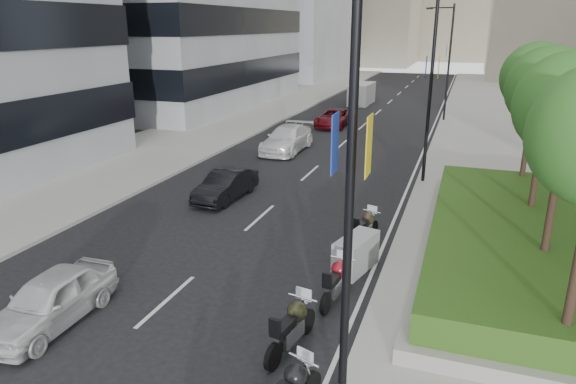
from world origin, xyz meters
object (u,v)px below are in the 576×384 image
at_px(lamp_post_2, 447,57).
at_px(motorcycle_3, 292,327).
at_px(car_c, 287,139).
at_px(delivery_van, 361,95).
at_px(lamp_post_1, 428,79).
at_px(motorcycle_6, 365,227).
at_px(motorcycle_5, 356,254).
at_px(car_a, 50,300).
at_px(lamp_post_0, 341,176).
at_px(car_d, 334,118).
at_px(car_b, 226,185).
at_px(motorcycle_4, 336,281).

bearing_deg(lamp_post_2, motorcycle_3, -92.68).
bearing_deg(car_c, delivery_van, 89.47).
xyz_separation_m(lamp_post_1, motorcycle_6, (-1.15, -8.02, -4.51)).
bearing_deg(motorcycle_5, car_a, 144.02).
relative_size(lamp_post_0, motorcycle_6, 4.38).
xyz_separation_m(car_c, delivery_van, (0.33, 21.05, 0.17)).
bearing_deg(car_d, lamp_post_0, -75.23).
height_order(lamp_post_2, car_d, lamp_post_2).
bearing_deg(delivery_van, lamp_post_1, -71.06).
bearing_deg(car_b, car_a, -85.04).
height_order(motorcycle_3, motorcycle_6, motorcycle_3).
distance_m(motorcycle_3, car_b, 11.60).
relative_size(motorcycle_6, car_d, 0.44).
height_order(car_c, car_d, car_c).
distance_m(car_b, car_d, 18.41).
xyz_separation_m(motorcycle_6, car_d, (-6.59, 21.11, 0.09)).
relative_size(lamp_post_0, motorcycle_5, 4.48).
xyz_separation_m(motorcycle_5, car_b, (-6.98, 5.03, 0.08)).
bearing_deg(car_d, lamp_post_2, 32.75).
bearing_deg(car_d, car_a, -89.81).
distance_m(motorcycle_5, car_d, 24.40).
relative_size(lamp_post_2, car_d, 1.93).
bearing_deg(motorcycle_3, car_a, 109.06).
bearing_deg(car_c, car_d, 85.94).
distance_m(lamp_post_2, car_d, 10.18).
relative_size(lamp_post_1, delivery_van, 1.88).
xyz_separation_m(motorcycle_6, car_a, (-6.67, -7.95, 0.12)).
bearing_deg(car_b, car_d, 93.46).
distance_m(motorcycle_4, motorcycle_5, 2.01).
distance_m(motorcycle_3, car_d, 28.74).
relative_size(lamp_post_2, delivery_van, 1.88).
relative_size(car_c, car_d, 1.13).
relative_size(lamp_post_2, car_b, 2.30).
relative_size(motorcycle_5, motorcycle_6, 0.98).
bearing_deg(lamp_post_0, motorcycle_3, 127.36).
xyz_separation_m(motorcycle_4, motorcycle_6, (-0.04, 4.34, -0.03)).
relative_size(lamp_post_2, motorcycle_6, 4.38).
bearing_deg(lamp_post_0, motorcycle_6, 97.32).
height_order(lamp_post_0, motorcycle_6, lamp_post_0).
height_order(lamp_post_1, motorcycle_4, lamp_post_1).
relative_size(motorcycle_3, car_d, 0.49).
xyz_separation_m(motorcycle_3, motorcycle_5, (0.55, 4.62, -0.05)).
xyz_separation_m(lamp_post_0, motorcycle_6, (-1.15, 8.98, -4.51)).
relative_size(lamp_post_1, motorcycle_4, 4.09).
bearing_deg(lamp_post_1, delivery_van, 107.75).
bearing_deg(motorcycle_3, lamp_post_1, 4.25).
distance_m(lamp_post_1, motorcycle_6, 9.27).
bearing_deg(car_c, motorcycle_3, -69.94).
distance_m(lamp_post_0, lamp_post_1, 17.00).
bearing_deg(car_b, motorcycle_4, -41.61).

